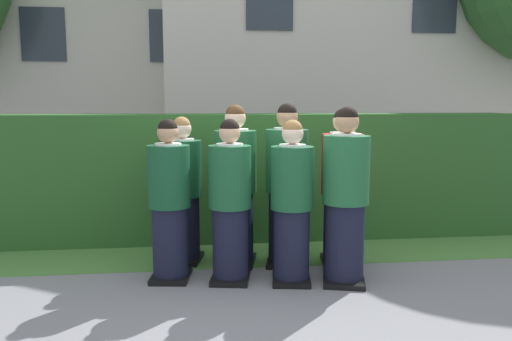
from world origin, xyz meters
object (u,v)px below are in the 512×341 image
object	(u,v)px
student_front_row_1	(230,205)
student_rear_row_0	(183,194)
student_front_row_2	(292,206)
student_rear_row_2	(287,189)
student_front_row_0	(169,204)
student_in_red_blazer	(342,191)
student_front_row_3	(345,200)
student_rear_row_1	(236,189)

from	to	relation	value
student_front_row_1	student_rear_row_0	world-z (taller)	student_rear_row_0
student_front_row_2	student_rear_row_2	size ratio (longest dim) A/B	0.91
student_front_row_0	student_rear_row_0	distance (m)	0.56
student_front_row_0	student_rear_row_0	bearing A→B (deg)	78.05
student_in_red_blazer	student_rear_row_2	bearing A→B (deg)	170.46
student_front_row_2	student_rear_row_0	bearing A→B (deg)	144.40
student_front_row_2	student_front_row_3	size ratio (longest dim) A/B	0.93
student_rear_row_0	student_front_row_2	bearing A→B (deg)	-35.60
student_front_row_2	student_in_red_blazer	world-z (taller)	student_in_red_blazer
student_front_row_0	student_rear_row_2	bearing A→B (deg)	15.61
student_front_row_0	student_rear_row_1	distance (m)	0.79
student_in_red_blazer	student_rear_row_0	bearing A→B (deg)	169.69
student_rear_row_1	student_rear_row_2	xyz separation A→B (m)	(0.54, -0.07, 0.01)
student_front_row_0	student_front_row_3	world-z (taller)	student_front_row_3
student_front_row_3	student_rear_row_2	xyz separation A→B (m)	(-0.46, 0.62, 0.01)
student_front_row_2	student_rear_row_2	distance (m)	0.55
student_rear_row_2	student_in_red_blazer	world-z (taller)	student_rear_row_2
student_front_row_1	student_rear_row_2	bearing A→B (deg)	35.29
student_front_row_2	student_front_row_3	xyz separation A→B (m)	(0.50, -0.08, 0.06)
student_front_row_2	student_in_red_blazer	distance (m)	0.76
student_front_row_0	student_rear_row_1	bearing A→B (deg)	31.06
student_front_row_3	student_rear_row_1	xyz separation A→B (m)	(-0.99, 0.69, 0.01)
student_front_row_1	student_front_row_3	xyz separation A→B (m)	(1.08, -0.18, 0.06)
student_front_row_2	student_in_red_blazer	xyz separation A→B (m)	(0.62, 0.45, 0.05)
student_front_row_1	student_rear_row_0	bearing A→B (deg)	125.58
student_rear_row_0	student_in_red_blazer	xyz separation A→B (m)	(1.67, -0.30, 0.04)
student_rear_row_1	student_front_row_2	bearing A→B (deg)	-51.25
student_front_row_3	student_rear_row_2	world-z (taller)	student_rear_row_2
student_rear_row_1	student_front_row_3	bearing A→B (deg)	-34.88
student_in_red_blazer	student_front_row_3	bearing A→B (deg)	-102.41
student_rear_row_1	student_rear_row_0	bearing A→B (deg)	166.00
student_rear_row_1	student_in_red_blazer	world-z (taller)	student_rear_row_1
student_rear_row_2	student_rear_row_1	bearing A→B (deg)	172.80
student_front_row_3	student_front_row_0	bearing A→B (deg)	170.27
student_front_row_1	student_rear_row_0	xyz separation A→B (m)	(-0.47, 0.65, 0.00)
student_front_row_1	student_rear_row_2	xyz separation A→B (m)	(0.63, 0.45, 0.07)
student_rear_row_0	student_rear_row_2	bearing A→B (deg)	-10.71
student_front_row_3	student_in_red_blazer	bearing A→B (deg)	77.59
student_front_row_2	student_rear_row_2	world-z (taller)	student_rear_row_2
student_rear_row_1	student_rear_row_2	size ratio (longest dim) A/B	0.99
student_in_red_blazer	student_front_row_1	bearing A→B (deg)	-163.80
student_rear_row_1	student_in_red_blazer	xyz separation A→B (m)	(1.11, -0.16, -0.02)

